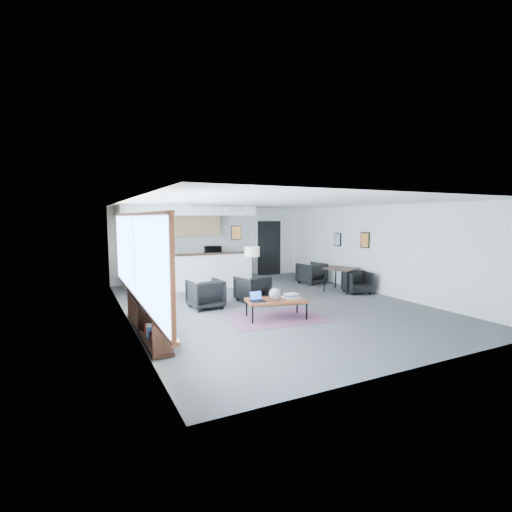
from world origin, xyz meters
name	(u,v)px	position (x,y,z in m)	size (l,w,h in m)	color
room	(271,255)	(0.00, 0.00, 1.30)	(7.02, 9.02, 2.62)	#4B4B4D
window	(135,259)	(-3.46, -0.90, 1.46)	(0.10, 5.95, 1.66)	#8CBFFF
console	(147,317)	(-3.30, -1.05, 0.33)	(0.35, 3.00, 0.80)	black
kitchenette	(185,244)	(-1.20, 3.71, 1.38)	(4.20, 1.96, 2.60)	white
doorway	(269,247)	(2.30, 4.42, 1.07)	(1.10, 0.12, 2.15)	black
track_light	(218,208)	(-0.59, 2.20, 2.53)	(1.60, 0.07, 0.15)	silver
wall_art_lower	(365,240)	(3.47, 0.40, 1.55)	(0.03, 0.38, 0.48)	black
wall_art_upper	(338,239)	(3.47, 1.70, 1.50)	(0.03, 0.34, 0.44)	black
kilim_rug	(276,318)	(-0.52, -1.18, 0.01)	(2.21, 1.64, 0.01)	#643652
coffee_table	(276,301)	(-0.52, -1.18, 0.40)	(1.44, 0.98, 0.43)	brown
laptop	(257,298)	(-0.98, -1.14, 0.49)	(0.31, 0.26, 0.21)	black
ceramic_pot	(275,294)	(-0.57, -1.21, 0.56)	(0.26, 0.26, 0.26)	gray
book_stack	(291,296)	(-0.14, -1.19, 0.48)	(0.34, 0.27, 0.10)	silver
coaster	(288,301)	(-0.40, -1.46, 0.43)	(0.11, 0.11, 0.01)	#E5590C
armchair_left	(205,292)	(-1.64, 0.40, 0.40)	(0.77, 0.72, 0.79)	black
armchair_right	(252,287)	(-0.26, 0.58, 0.38)	(0.74, 0.69, 0.76)	black
floor_lamp	(252,253)	(-0.12, 0.88, 1.26)	(0.53, 0.53, 1.45)	black
dining_table	(342,270)	(2.76, 0.59, 0.65)	(1.12, 1.12, 0.72)	black
dining_chair_near	(357,283)	(2.97, 0.13, 0.31)	(0.60, 0.56, 0.62)	black
dining_chair_far	(311,274)	(2.67, 2.05, 0.34)	(0.66, 0.62, 0.68)	black
microwave	(213,249)	(-0.08, 4.15, 1.11)	(0.54, 0.30, 0.37)	black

